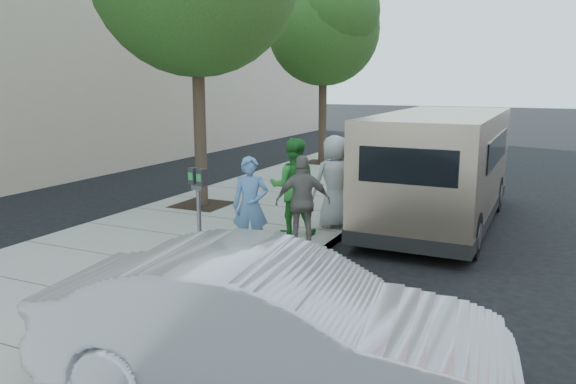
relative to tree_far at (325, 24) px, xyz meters
The scene contains 11 objects.
ground 11.36m from the tree_far, 77.30° to the right, with size 120.00×120.00×0.00m, color black.
sidewalk 11.17m from the tree_far, 82.85° to the right, with size 5.00×60.00×0.15m, color gray.
curb_face 11.70m from the tree_far, 69.73° to the right, with size 0.12×60.00×0.16m, color gray.
tree_far is the anchor object (origin of this frame).
parking_meter 12.33m from the tree_far, 77.61° to the right, with size 0.35×0.20×1.59m.
van 9.08m from the tree_far, 51.29° to the right, with size 2.20×6.40×2.36m.
sedan 15.45m from the tree_far, 70.36° to the right, with size 1.55×4.44×1.46m, color silver.
person_officer 11.48m from the tree_far, 74.92° to the right, with size 0.60×0.39×1.64m, color #537EB1.
person_green_shirt 10.18m from the tree_far, 71.94° to the right, with size 0.89×0.69×1.82m, color #2A822F.
person_gray_shirt 9.65m from the tree_far, 67.05° to the right, with size 0.89×0.58×1.83m, color #B5B5B8.
person_striped_polo 11.04m from the tree_far, 70.44° to the right, with size 0.95×0.40×1.62m, color slate.
Camera 1 is at (4.97, -8.38, 3.02)m, focal length 35.00 mm.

